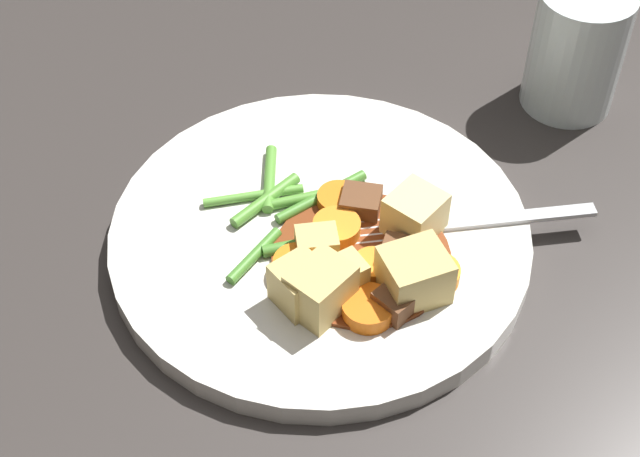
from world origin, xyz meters
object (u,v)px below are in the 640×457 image
at_px(carrot_slice_3, 297,267).
at_px(meat_chunk_0, 361,203).
at_px(dinner_plate, 320,237).
at_px(potato_chunk_1, 414,275).
at_px(carrot_slice_1, 339,201).
at_px(meat_chunk_1, 394,303).
at_px(meat_chunk_2, 397,257).
at_px(carrot_slice_5, 373,266).
at_px(fork, 460,223).
at_px(carrot_slice_2, 368,309).
at_px(water_glass, 576,50).
at_px(potato_chunk_2, 317,245).
at_px(potato_chunk_3, 321,290).
at_px(carrot_slice_0, 438,270).
at_px(carrot_slice_4, 337,229).
at_px(potato_chunk_5, 415,215).
at_px(potato_chunk_0, 347,276).
at_px(potato_chunk_4, 300,285).

bearing_deg(carrot_slice_3, meat_chunk_0, 84.07).
distance_m(dinner_plate, potato_chunk_1, 0.08).
height_order(carrot_slice_1, meat_chunk_1, meat_chunk_1).
distance_m(potato_chunk_1, meat_chunk_2, 0.02).
height_order(dinner_plate, carrot_slice_5, carrot_slice_5).
bearing_deg(carrot_slice_5, fork, 65.20).
height_order(carrot_slice_5, fork, carrot_slice_5).
bearing_deg(carrot_slice_2, water_glass, 85.42).
relative_size(carrot_slice_5, potato_chunk_2, 0.97).
bearing_deg(meat_chunk_2, dinner_plate, 177.39).
xyz_separation_m(carrot_slice_1, meat_chunk_1, (0.08, -0.06, 0.00)).
bearing_deg(potato_chunk_3, carrot_slice_2, 19.66).
bearing_deg(dinner_plate, carrot_slice_0, 2.86).
bearing_deg(meat_chunk_2, meat_chunk_0, 145.01).
bearing_deg(potato_chunk_1, potato_chunk_3, -137.25).
relative_size(carrot_slice_4, carrot_slice_5, 1.22).
xyz_separation_m(potato_chunk_5, meat_chunk_2, (0.00, -0.03, -0.01)).
relative_size(dinner_plate, meat_chunk_1, 12.42).
xyz_separation_m(potato_chunk_0, meat_chunk_2, (0.02, 0.03, -0.00)).
relative_size(potato_chunk_1, potato_chunk_3, 1.05).
height_order(carrot_slice_1, carrot_slice_5, carrot_slice_1).
relative_size(carrot_slice_4, fork, 0.22).
relative_size(carrot_slice_2, water_glass, 0.34).
bearing_deg(meat_chunk_1, fork, 87.75).
height_order(carrot_slice_0, meat_chunk_2, meat_chunk_2).
xyz_separation_m(carrot_slice_4, potato_chunk_1, (0.07, -0.02, 0.01)).
bearing_deg(potato_chunk_3, carrot_slice_3, 150.41).
distance_m(potato_chunk_1, meat_chunk_1, 0.02).
height_order(carrot_slice_4, carrot_slice_5, carrot_slice_4).
relative_size(potato_chunk_5, water_glass, 0.35).
bearing_deg(potato_chunk_2, potato_chunk_4, -74.83).
bearing_deg(carrot_slice_5, potato_chunk_1, -4.54).
xyz_separation_m(carrot_slice_0, carrot_slice_1, (-0.09, 0.02, 0.00)).
height_order(dinner_plate, potato_chunk_2, potato_chunk_2).
bearing_deg(potato_chunk_1, carrot_slice_3, -160.61).
relative_size(carrot_slice_4, potato_chunk_4, 1.05).
bearing_deg(carrot_slice_5, meat_chunk_2, 46.11).
relative_size(dinner_plate, carrot_slice_3, 9.18).
xyz_separation_m(meat_chunk_0, fork, (0.06, 0.02, -0.01)).
bearing_deg(potato_chunk_2, carrot_slice_3, -99.38).
xyz_separation_m(carrot_slice_2, potato_chunk_4, (-0.04, -0.01, 0.01)).
relative_size(dinner_plate, water_glass, 2.89).
bearing_deg(carrot_slice_3, potato_chunk_2, 80.62).
xyz_separation_m(dinner_plate, meat_chunk_0, (0.02, 0.03, 0.02)).
bearing_deg(carrot_slice_2, carrot_slice_1, 131.47).
bearing_deg(potato_chunk_5, potato_chunk_3, -102.75).
relative_size(carrot_slice_2, potato_chunk_4, 1.10).
height_order(carrot_slice_2, fork, carrot_slice_2).
bearing_deg(carrot_slice_2, dinner_plate, 143.53).
relative_size(potato_chunk_3, meat_chunk_1, 1.64).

